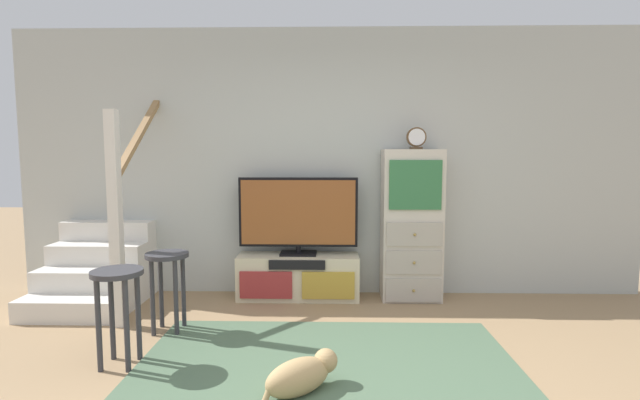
{
  "coord_description": "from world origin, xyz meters",
  "views": [
    {
      "loc": [
        0.02,
        -2.34,
        1.44
      ],
      "look_at": [
        -0.07,
        1.72,
        1.04
      ],
      "focal_mm": 26.01,
      "sensor_mm": 36.0,
      "label": 1
    }
  ],
  "objects_px": {
    "television": "(298,214)",
    "desk_clock": "(416,138)",
    "dog": "(302,375)",
    "bar_stool_far": "(168,272)",
    "side_cabinet": "(411,225)",
    "media_console": "(298,277)",
    "bar_stool_near": "(118,294)"
  },
  "relations": [
    {
      "from": "side_cabinet",
      "to": "television",
      "type": "bearing_deg",
      "value": 179.3
    },
    {
      "from": "side_cabinet",
      "to": "desk_clock",
      "type": "bearing_deg",
      "value": -27.8
    },
    {
      "from": "television",
      "to": "desk_clock",
      "type": "relative_size",
      "value": 5.56
    },
    {
      "from": "television",
      "to": "media_console",
      "type": "bearing_deg",
      "value": -90.0
    },
    {
      "from": "side_cabinet",
      "to": "dog",
      "type": "bearing_deg",
      "value": -117.4
    },
    {
      "from": "media_console",
      "to": "bar_stool_far",
      "type": "height_order",
      "value": "bar_stool_far"
    },
    {
      "from": "television",
      "to": "dog",
      "type": "bearing_deg",
      "value": -85.44
    },
    {
      "from": "television",
      "to": "bar_stool_near",
      "type": "xyz_separation_m",
      "value": [
        -1.12,
        -1.54,
        -0.35
      ]
    },
    {
      "from": "bar_stool_near",
      "to": "dog",
      "type": "relative_size",
      "value": 1.4
    },
    {
      "from": "media_console",
      "to": "side_cabinet",
      "type": "height_order",
      "value": "side_cabinet"
    },
    {
      "from": "television",
      "to": "bar_stool_near",
      "type": "bearing_deg",
      "value": -125.97
    },
    {
      "from": "side_cabinet",
      "to": "bar_stool_near",
      "type": "bearing_deg",
      "value": -145.73
    },
    {
      "from": "bar_stool_far",
      "to": "television",
      "type": "bearing_deg",
      "value": 42.87
    },
    {
      "from": "side_cabinet",
      "to": "bar_stool_near",
      "type": "xyz_separation_m",
      "value": [
        -2.23,
        -1.52,
        -0.24
      ]
    },
    {
      "from": "bar_stool_far",
      "to": "dog",
      "type": "xyz_separation_m",
      "value": [
        1.14,
        -0.96,
        -0.37
      ]
    },
    {
      "from": "side_cabinet",
      "to": "bar_stool_near",
      "type": "relative_size",
      "value": 2.24
    },
    {
      "from": "dog",
      "to": "bar_stool_far",
      "type": "bearing_deg",
      "value": 139.96
    },
    {
      "from": "bar_stool_near",
      "to": "dog",
      "type": "xyz_separation_m",
      "value": [
        1.27,
        -0.35,
        -0.38
      ]
    },
    {
      "from": "desk_clock",
      "to": "bar_stool_far",
      "type": "distance_m",
      "value": 2.57
    },
    {
      "from": "media_console",
      "to": "dog",
      "type": "distance_m",
      "value": 1.87
    },
    {
      "from": "desk_clock",
      "to": "dog",
      "type": "xyz_separation_m",
      "value": [
        -1.0,
        -1.86,
        -1.48
      ]
    },
    {
      "from": "bar_stool_near",
      "to": "dog",
      "type": "height_order",
      "value": "bar_stool_near"
    },
    {
      "from": "media_console",
      "to": "side_cabinet",
      "type": "distance_m",
      "value": 1.24
    },
    {
      "from": "television",
      "to": "bar_stool_near",
      "type": "relative_size",
      "value": 1.77
    },
    {
      "from": "bar_stool_far",
      "to": "bar_stool_near",
      "type": "bearing_deg",
      "value": -101.19
    },
    {
      "from": "bar_stool_far",
      "to": "dog",
      "type": "height_order",
      "value": "bar_stool_far"
    },
    {
      "from": "media_console",
      "to": "bar_stool_near",
      "type": "bearing_deg",
      "value": -126.4
    },
    {
      "from": "side_cabinet",
      "to": "media_console",
      "type": "bearing_deg",
      "value": -179.48
    },
    {
      "from": "desk_clock",
      "to": "bar_stool_near",
      "type": "bearing_deg",
      "value": -146.32
    },
    {
      "from": "bar_stool_near",
      "to": "desk_clock",
      "type": "bearing_deg",
      "value": 33.68
    },
    {
      "from": "television",
      "to": "desk_clock",
      "type": "bearing_deg",
      "value": -1.43
    },
    {
      "from": "desk_clock",
      "to": "dog",
      "type": "height_order",
      "value": "desk_clock"
    }
  ]
}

